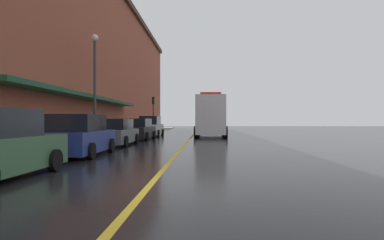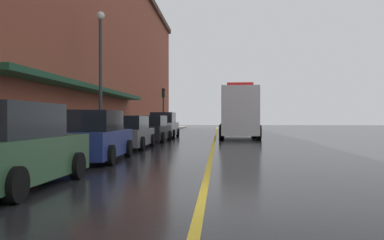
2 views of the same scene
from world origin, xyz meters
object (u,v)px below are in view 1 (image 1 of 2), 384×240
parking_meter_0 (39,131)px  box_truck (211,117)px  parking_meter_1 (116,126)px  street_lamp_left (95,76)px  parked_car_2 (116,133)px  traffic_light_near (153,107)px  parked_car_4 (151,127)px  parked_car_3 (139,130)px  parked_car_1 (79,136)px

parking_meter_0 → box_truck: bearing=68.4°
parking_meter_0 → parking_meter_1: (0.00, 11.33, 0.00)m
street_lamp_left → box_truck: bearing=51.1°
parking_meter_1 → parked_car_2: bearing=-74.9°
parked_car_2 → box_truck: size_ratio=0.56×
traffic_light_near → parking_meter_0: bearing=-90.1°
parked_car_2 → street_lamp_left: 4.56m
parked_car_2 → traffic_light_near: size_ratio=1.10×
parked_car_4 → box_truck: (5.63, 0.03, 0.95)m
parked_car_3 → parking_meter_0: parked_car_3 is taller
parking_meter_1 → parked_car_4: bearing=77.4°
box_truck → traffic_light_near: (-7.05, 10.61, 1.33)m
box_truck → parking_meter_1: box_truck is taller
parked_car_4 → parking_meter_1: parked_car_4 is taller
box_truck → traffic_light_near: size_ratio=1.97×
parked_car_1 → parking_meter_0: (-1.35, -0.71, 0.25)m
parking_meter_1 → street_lamp_left: (-0.60, -2.88, 3.34)m
parked_car_1 → parking_meter_1: 10.71m
parked_car_4 → parking_meter_1: size_ratio=3.36×
traffic_light_near → parking_meter_1: bearing=-90.2°
parked_car_2 → parked_car_3: parked_car_3 is taller
parked_car_3 → traffic_light_near: 16.33m
parked_car_3 → parking_meter_0: bearing=175.5°
parking_meter_0 → parked_car_2: bearing=78.7°
parked_car_2 → parking_meter_1: (-1.30, 4.83, 0.32)m
parked_car_4 → parking_meter_0: size_ratio=3.36×
parked_car_1 → parked_car_4: (0.14, 17.26, 0.07)m
parked_car_3 → traffic_light_near: bearing=7.3°
box_truck → traffic_light_near: 12.80m
parked_car_2 → street_lamp_left: street_lamp_left is taller
parked_car_4 → parked_car_1: bearing=-179.7°
street_lamp_left → parked_car_2: bearing=-45.6°
parked_car_2 → street_lamp_left: (-1.90, 1.94, 3.66)m
parked_car_3 → parking_meter_1: (-1.48, -1.19, 0.30)m
parking_meter_1 → traffic_light_near: size_ratio=0.31×
parked_car_2 → parked_car_4: (0.18, 11.47, 0.13)m
parked_car_4 → street_lamp_left: size_ratio=0.64×
traffic_light_near → parked_car_2: bearing=-86.8°
parked_car_3 → parking_meter_1: parked_car_3 is taller
parked_car_3 → parking_meter_0: (-1.48, -12.51, 0.30)m
parked_car_2 → box_truck: (5.81, 11.50, 1.08)m
parking_meter_0 → street_lamp_left: street_lamp_left is taller
parked_car_4 → traffic_light_near: (-1.43, 10.64, 2.28)m
parked_car_3 → parked_car_4: parked_car_4 is taller
parked_car_1 → street_lamp_left: size_ratio=0.68×
box_truck → street_lamp_left: bearing=-37.8°
traffic_light_near → box_truck: bearing=-56.4°
parked_car_4 → parking_meter_0: (-1.49, -17.97, 0.19)m
parking_meter_0 → parking_meter_1: 11.33m
parked_car_4 → street_lamp_left: 10.37m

